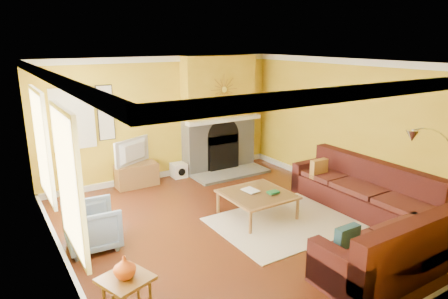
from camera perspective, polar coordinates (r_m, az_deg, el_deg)
floor at (r=6.90m, az=1.87°, el=-10.87°), size 5.50×6.00×0.02m
ceiling at (r=6.19m, az=2.09°, el=12.31°), size 5.50×6.00×0.02m
wall_back at (r=9.00m, az=-8.82°, el=4.41°), size 5.50×0.02×2.70m
wall_front at (r=4.40m, az=24.71°, el=-8.80°), size 5.50×0.02×2.70m
wall_left at (r=5.44m, az=-22.97°, el=-4.03°), size 0.02×6.00×2.70m
wall_right at (r=8.24m, az=18.13°, el=2.79°), size 0.02×6.00×2.70m
baseboard at (r=6.87m, az=1.87°, el=-10.34°), size 5.50×6.00×0.12m
crown_molding at (r=6.20m, az=2.09°, el=11.66°), size 5.50×6.00×0.12m
window_left_near at (r=6.65m, az=-24.67°, el=0.54°), size 0.06×1.22×1.72m
window_left_far at (r=4.84m, az=-21.48°, el=-4.36°), size 0.06×1.22×1.72m
window_back at (r=8.37m, az=-20.78°, el=4.14°), size 0.82×0.06×1.22m
wall_art at (r=8.51m, az=-16.54°, el=5.03°), size 0.34×0.04×1.14m
fireplace at (r=9.42m, az=-0.73°, el=5.09°), size 1.80×0.40×2.70m
mantel at (r=9.24m, az=0.04°, el=4.25°), size 1.92×0.22×0.08m
hearth at (r=9.31m, az=1.06°, el=-3.45°), size 1.80×0.70×0.06m
sunburst at (r=9.14m, az=0.01°, el=8.57°), size 0.70×0.04×0.70m
rug at (r=7.08m, az=8.83°, el=-10.18°), size 2.40×1.80×0.02m
sectional_sofa at (r=6.83m, az=15.86°, el=-7.53°), size 2.88×3.43×0.90m
coffee_table at (r=7.17m, az=4.72°, el=-7.83°), size 1.12×1.12×0.44m
media_console at (r=8.75m, az=-12.36°, el=-3.60°), size 0.89×0.40×0.49m
tv at (r=8.60m, az=-12.55°, el=-0.33°), size 0.91×0.53×0.55m
subwoofer at (r=9.19m, az=-6.49°, el=-2.95°), size 0.32×0.32×0.32m
armchair at (r=6.41m, az=-18.25°, el=-10.33°), size 0.80×0.78×0.69m
side_table at (r=4.84m, az=-13.69°, el=-20.07°), size 0.63×0.63×0.55m
vase at (r=4.62m, az=-14.02°, el=-15.99°), size 0.30×0.30×0.26m
book at (r=7.07m, az=3.13°, el=-6.08°), size 0.25×0.32×0.03m
arc_lamp at (r=6.35m, az=27.43°, el=-5.50°), size 1.25×0.36×1.94m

